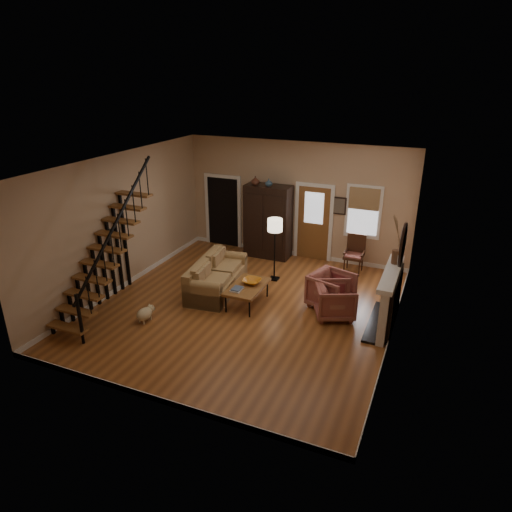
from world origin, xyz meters
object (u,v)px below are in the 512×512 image
at_px(side_chair, 354,255).
at_px(sofa, 217,276).
at_px(armchair_left, 335,301).
at_px(coffee_table, 247,295).
at_px(armoire, 268,222).
at_px(armchair_right, 331,290).
at_px(floor_lamp, 275,250).

bearing_deg(side_chair, sofa, -139.63).
bearing_deg(armchair_left, sofa, 63.70).
relative_size(coffee_table, armchair_left, 1.47).
xyz_separation_m(armoire, side_chair, (2.55, -0.20, -0.54)).
bearing_deg(armchair_right, armoire, 64.19).
relative_size(sofa, armchair_left, 2.51).
xyz_separation_m(floor_lamp, side_chair, (1.79, 1.26, -0.31)).
bearing_deg(armoire, coffee_table, -77.25).
distance_m(floor_lamp, side_chair, 2.21).
xyz_separation_m(coffee_table, armchair_left, (2.00, 0.24, 0.15)).
height_order(coffee_table, armchair_left, armchair_left).
distance_m(sofa, floor_lamp, 1.63).
bearing_deg(coffee_table, sofa, 160.37).
relative_size(sofa, armchair_right, 2.35).
height_order(sofa, armchair_right, armchair_right).
bearing_deg(coffee_table, armoire, 102.75).
distance_m(armoire, sofa, 2.72).
relative_size(armchair_right, side_chair, 0.88).
height_order(sofa, armchair_left, sofa).
distance_m(coffee_table, floor_lamp, 1.62).
distance_m(coffee_table, armchair_right, 1.93).
distance_m(armchair_right, floor_lamp, 1.96).
bearing_deg(armchair_left, armchair_right, 0.65).
xyz_separation_m(sofa, armchair_right, (2.77, 0.31, 0.01)).
bearing_deg(armoire, armchair_right, -42.97).
bearing_deg(floor_lamp, armchair_right, -26.41).
distance_m(sofa, coffee_table, 1.04).
distance_m(armchair_left, side_chair, 2.53).
height_order(sofa, side_chair, side_chair).
relative_size(armoire, armchair_right, 2.34).
height_order(coffee_table, armchair_right, armchair_right).
xyz_separation_m(sofa, armchair_left, (2.97, -0.11, -0.01)).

